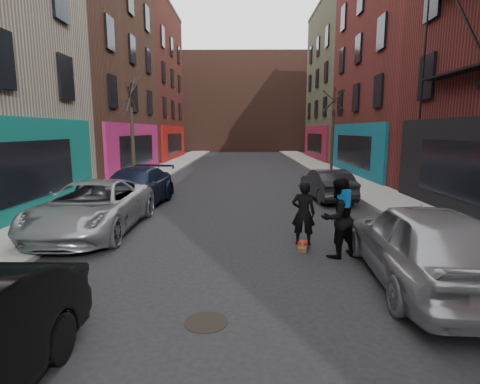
{
  "coord_description": "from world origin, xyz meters",
  "views": [
    {
      "loc": [
        -0.05,
        -2.74,
        3.05
      ],
      "look_at": [
        -0.15,
        6.04,
        1.6
      ],
      "focal_mm": 28.0,
      "sensor_mm": 36.0,
      "label": 1
    }
  ],
  "objects_px": {
    "pedestrian": "(338,218)",
    "manhole": "(206,322)",
    "parked_right_end": "(327,184)",
    "skateboarder": "(303,213)",
    "tree_right_far": "(333,123)",
    "parked_left_far": "(93,207)",
    "parked_left_end": "(134,188)",
    "parked_right_far": "(423,244)",
    "tree_left_far": "(132,124)",
    "skateboard": "(302,246)"
  },
  "relations": [
    {
      "from": "parked_left_far",
      "to": "pedestrian",
      "type": "distance_m",
      "value": 7.16
    },
    {
      "from": "parked_right_end",
      "to": "skateboarder",
      "type": "distance_m",
      "value": 7.32
    },
    {
      "from": "skateboard",
      "to": "manhole",
      "type": "bearing_deg",
      "value": -107.8
    },
    {
      "from": "parked_right_far",
      "to": "skateboarder",
      "type": "xyz_separation_m",
      "value": [
        -1.99,
        2.33,
        0.09
      ]
    },
    {
      "from": "manhole",
      "to": "skateboard",
      "type": "bearing_deg",
      "value": 61.09
    },
    {
      "from": "parked_left_end",
      "to": "pedestrian",
      "type": "height_order",
      "value": "pedestrian"
    },
    {
      "from": "tree_left_far",
      "to": "parked_left_end",
      "type": "distance_m",
      "value": 6.79
    },
    {
      "from": "parked_left_far",
      "to": "parked_right_end",
      "type": "bearing_deg",
      "value": 33.44
    },
    {
      "from": "tree_left_far",
      "to": "manhole",
      "type": "height_order",
      "value": "tree_left_far"
    },
    {
      "from": "tree_right_far",
      "to": "manhole",
      "type": "distance_m",
      "value": 22.52
    },
    {
      "from": "parked_left_far",
      "to": "parked_right_end",
      "type": "xyz_separation_m",
      "value": [
        8.24,
        5.48,
        -0.09
      ]
    },
    {
      "from": "parked_left_end",
      "to": "parked_right_end",
      "type": "xyz_separation_m",
      "value": [
        8.08,
        1.74,
        -0.09
      ]
    },
    {
      "from": "pedestrian",
      "to": "manhole",
      "type": "relative_size",
      "value": 2.77
    },
    {
      "from": "tree_left_far",
      "to": "skateboard",
      "type": "distance_m",
      "value": 14.05
    },
    {
      "from": "parked_left_far",
      "to": "manhole",
      "type": "xyz_separation_m",
      "value": [
        3.94,
        -5.41,
        -0.77
      ]
    },
    {
      "from": "skateboard",
      "to": "tree_left_far",
      "type": "bearing_deg",
      "value": 135.41
    },
    {
      "from": "tree_left_far",
      "to": "tree_right_far",
      "type": "relative_size",
      "value": 0.96
    },
    {
      "from": "parked_left_far",
      "to": "parked_right_far",
      "type": "relative_size",
      "value": 1.11
    },
    {
      "from": "parked_left_end",
      "to": "parked_right_far",
      "type": "distance_m",
      "value": 10.97
    },
    {
      "from": "skateboard",
      "to": "parked_left_far",
      "type": "bearing_deg",
      "value": 177.1
    },
    {
      "from": "parked_left_end",
      "to": "parked_right_far",
      "type": "xyz_separation_m",
      "value": [
        7.92,
        -7.59,
        0.08
      ]
    },
    {
      "from": "pedestrian",
      "to": "manhole",
      "type": "distance_m",
      "value": 4.42
    },
    {
      "from": "tree_left_far",
      "to": "parked_right_end",
      "type": "distance_m",
      "value": 11.06
    },
    {
      "from": "tree_left_far",
      "to": "parked_right_far",
      "type": "bearing_deg",
      "value": -54.58
    },
    {
      "from": "tree_right_far",
      "to": "tree_left_far",
      "type": "bearing_deg",
      "value": -154.18
    },
    {
      "from": "parked_right_end",
      "to": "skateboard",
      "type": "bearing_deg",
      "value": 67.73
    },
    {
      "from": "parked_left_far",
      "to": "manhole",
      "type": "relative_size",
      "value": 7.93
    },
    {
      "from": "tree_left_far",
      "to": "skateboard",
      "type": "height_order",
      "value": "tree_left_far"
    },
    {
      "from": "parked_left_far",
      "to": "skateboarder",
      "type": "relative_size",
      "value": 3.32
    },
    {
      "from": "parked_left_far",
      "to": "skateboarder",
      "type": "bearing_deg",
      "value": -14.21
    },
    {
      "from": "parked_left_end",
      "to": "pedestrian",
      "type": "bearing_deg",
      "value": -36.49
    },
    {
      "from": "tree_left_far",
      "to": "pedestrian",
      "type": "height_order",
      "value": "tree_left_far"
    },
    {
      "from": "tree_left_far",
      "to": "parked_right_end",
      "type": "height_order",
      "value": "tree_left_far"
    },
    {
      "from": "parked_right_end",
      "to": "skateboard",
      "type": "distance_m",
      "value": 7.35
    },
    {
      "from": "tree_right_far",
      "to": "parked_left_end",
      "type": "relative_size",
      "value": 1.28
    },
    {
      "from": "parked_left_far",
      "to": "skateboarder",
      "type": "height_order",
      "value": "skateboarder"
    },
    {
      "from": "tree_left_far",
      "to": "parked_left_end",
      "type": "bearing_deg",
      "value": -73.7
    },
    {
      "from": "parked_left_far",
      "to": "skateboard",
      "type": "xyz_separation_m",
      "value": [
        6.09,
        -1.52,
        -0.72
      ]
    },
    {
      "from": "parked_right_far",
      "to": "parked_right_end",
      "type": "distance_m",
      "value": 9.33
    },
    {
      "from": "tree_right_far",
      "to": "parked_right_end",
      "type": "bearing_deg",
      "value": -104.02
    },
    {
      "from": "parked_left_far",
      "to": "parked_left_end",
      "type": "height_order",
      "value": "parked_left_far"
    },
    {
      "from": "tree_left_far",
      "to": "tree_right_far",
      "type": "xyz_separation_m",
      "value": [
        12.4,
        6.0,
        0.15
      ]
    },
    {
      "from": "parked_right_far",
      "to": "skateboard",
      "type": "bearing_deg",
      "value": -45.85
    },
    {
      "from": "parked_left_far",
      "to": "parked_right_far",
      "type": "bearing_deg",
      "value": -25.71
    },
    {
      "from": "parked_right_far",
      "to": "parked_right_end",
      "type": "bearing_deg",
      "value": -87.23
    },
    {
      "from": "tree_left_far",
      "to": "manhole",
      "type": "bearing_deg",
      "value": -69.91
    },
    {
      "from": "tree_right_far",
      "to": "skateboarder",
      "type": "bearing_deg",
      "value": -105.25
    },
    {
      "from": "parked_right_end",
      "to": "tree_right_far",
      "type": "bearing_deg",
      "value": -109.24
    },
    {
      "from": "tree_left_far",
      "to": "parked_left_far",
      "type": "height_order",
      "value": "tree_left_far"
    },
    {
      "from": "tree_right_far",
      "to": "parked_left_far",
      "type": "xyz_separation_m",
      "value": [
        -10.8,
        -15.75,
        -2.76
      ]
    }
  ]
}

